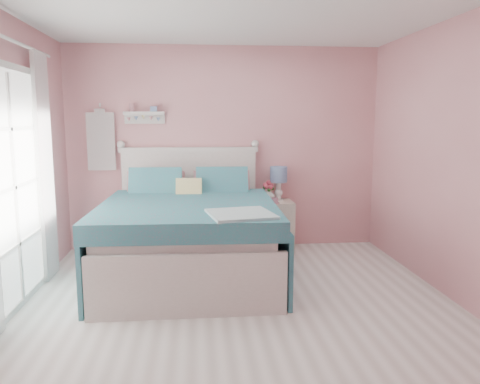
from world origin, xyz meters
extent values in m
plane|color=beige|center=(0.00, 0.00, 0.00)|extent=(4.50, 4.50, 0.00)
plane|color=#C87F85|center=(0.00, 2.25, 1.30)|extent=(4.00, 0.00, 4.00)
plane|color=#C87F85|center=(0.00, -2.25, 1.30)|extent=(4.00, 0.00, 4.00)
plane|color=#C87F85|center=(2.00, 0.00, 1.30)|extent=(0.00, 4.50, 4.50)
plane|color=white|center=(0.00, 0.00, 2.60)|extent=(4.50, 4.50, 0.00)
cube|color=silver|center=(-0.46, 1.08, 0.24)|extent=(1.72, 2.24, 0.48)
cube|color=silver|center=(-0.46, 1.08, 0.56)|extent=(1.66, 2.18, 0.16)
cube|color=silver|center=(-0.46, 2.19, 0.63)|extent=(1.70, 0.07, 1.26)
cube|color=silver|center=(-0.46, 2.19, 1.29)|extent=(1.76, 0.09, 0.06)
cube|color=silver|center=(-0.46, -0.02, 0.28)|extent=(1.70, 0.06, 0.56)
cube|color=teal|center=(-0.46, 0.93, 0.73)|extent=(1.83, 1.98, 0.18)
cube|color=#C78185|center=(-0.85, 1.87, 0.84)|extent=(0.69, 0.29, 0.43)
cube|color=#C78185|center=(-0.06, 1.87, 0.84)|extent=(0.69, 0.29, 0.43)
cube|color=#CCBC59|center=(-0.46, 1.59, 0.84)|extent=(0.31, 0.23, 0.31)
cube|color=beige|center=(0.64, 2.01, 0.32)|extent=(0.44, 0.41, 0.64)
cube|color=silver|center=(0.64, 1.82, 0.51)|extent=(0.38, 0.02, 0.16)
sphere|color=white|center=(0.64, 1.80, 0.51)|extent=(0.03, 0.03, 0.03)
cylinder|color=white|center=(0.69, 2.07, 0.65)|extent=(0.14, 0.14, 0.02)
cylinder|color=white|center=(0.69, 2.07, 0.77)|extent=(0.07, 0.07, 0.24)
cylinder|color=#7593C3|center=(0.69, 2.07, 0.97)|extent=(0.22, 0.22, 0.20)
imported|color=silver|center=(0.55, 2.02, 0.72)|extent=(0.18, 0.18, 0.17)
imported|color=#BD7E94|center=(0.60, 1.84, 0.67)|extent=(0.10, 0.10, 0.07)
sphere|color=#C64359|center=(0.55, 2.02, 0.88)|extent=(0.06, 0.06, 0.06)
sphere|color=#C64359|center=(0.59, 2.04, 0.84)|extent=(0.06, 0.06, 0.06)
sphere|color=#C64359|center=(0.51, 2.03, 0.85)|extent=(0.06, 0.06, 0.06)
sphere|color=#C64359|center=(0.57, 1.99, 0.82)|extent=(0.06, 0.06, 0.06)
sphere|color=#C64359|center=(0.52, 2.00, 0.83)|extent=(0.06, 0.06, 0.06)
cube|color=silver|center=(-1.01, 2.17, 1.75)|extent=(0.50, 0.14, 0.04)
cube|color=silver|center=(-1.01, 2.23, 1.68)|extent=(0.50, 0.03, 0.12)
cylinder|color=#D18C99|center=(-1.16, 2.17, 1.82)|extent=(0.06, 0.06, 0.10)
cube|color=#7593C3|center=(-0.89, 2.17, 1.80)|extent=(0.08, 0.06, 0.07)
cube|color=white|center=(-1.55, 2.18, 1.40)|extent=(0.34, 0.03, 0.72)
cube|color=silver|center=(-1.97, 0.40, 2.13)|extent=(0.04, 1.32, 0.06)
cube|color=silver|center=(-1.97, 0.40, 0.03)|extent=(0.04, 1.32, 0.06)
cube|color=silver|center=(-1.97, 1.03, 1.05)|extent=(0.04, 0.06, 2.10)
cube|color=white|center=(-1.97, 0.40, 1.08)|extent=(0.02, 1.20, 2.04)
cube|color=white|center=(-1.92, 1.14, 1.18)|extent=(0.04, 0.40, 2.32)
camera|label=1|loc=(-0.37, -3.82, 1.67)|focal=35.00mm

